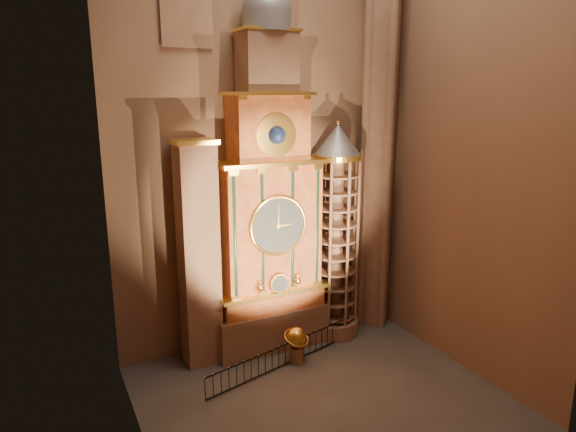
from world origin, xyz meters
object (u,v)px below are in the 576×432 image
celestial_globe (296,342)px  iron_railing (285,355)px  astronomical_clock (269,213)px  portrait_tower (199,254)px  stair_turret (336,234)px

celestial_globe → iron_railing: 0.78m
astronomical_clock → portrait_tower: bearing=179.7°
stair_turret → iron_railing: (-3.72, -1.89, -4.71)m
iron_railing → astronomical_clock: bearing=84.1°
stair_turret → iron_railing: 6.29m
portrait_tower → iron_railing: bearing=-34.4°
astronomical_clock → portrait_tower: 3.73m
astronomical_clock → stair_turret: astronomical_clock is taller
astronomical_clock → iron_railing: 6.49m
portrait_tower → iron_railing: portrait_tower is taller
iron_railing → celestial_globe: bearing=9.8°
stair_turret → iron_railing: stair_turret is taller
astronomical_clock → celestial_globe: bearing=-78.9°
astronomical_clock → portrait_tower: size_ratio=1.64×
celestial_globe → astronomical_clock: bearing=101.1°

